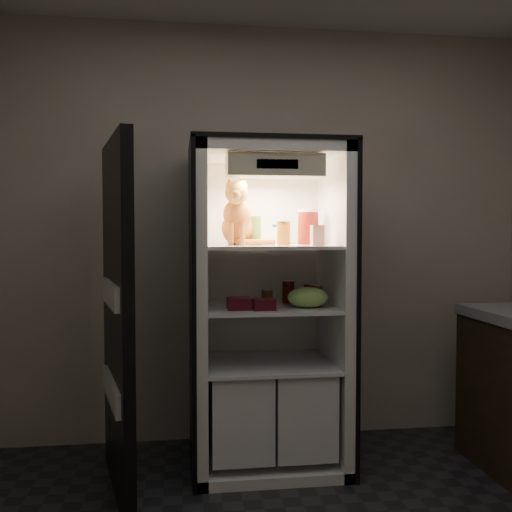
{
  "coord_description": "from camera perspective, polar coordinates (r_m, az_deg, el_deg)",
  "views": [
    {
      "loc": [
        -0.52,
        -1.92,
        1.37
      ],
      "look_at": [
        -0.07,
        1.32,
        1.23
      ],
      "focal_mm": 40.0,
      "sensor_mm": 36.0,
      "label": 1
    }
  ],
  "objects": [
    {
      "name": "room_shell",
      "position": [
        2.0,
        7.29,
        9.62
      ],
      "size": [
        3.6,
        3.6,
        3.6
      ],
      "color": "white",
      "rests_on": "floor"
    },
    {
      "name": "refrigerator",
      "position": [
        3.39,
        1.08,
        -7.31
      ],
      "size": [
        0.9,
        0.72,
        1.88
      ],
      "color": "white",
      "rests_on": "floor"
    },
    {
      "name": "fridge_door",
      "position": [
        3.09,
        -13.71,
        -6.06
      ],
      "size": [
        0.25,
        0.86,
        1.85
      ],
      "rotation": [
        0.0,
        0.0,
        0.22
      ],
      "color": "black",
      "rests_on": "floor"
    },
    {
      "name": "tabby_cat",
      "position": [
        3.3,
        -1.83,
        3.64
      ],
      "size": [
        0.33,
        0.38,
        0.39
      ],
      "rotation": [
        0.0,
        0.0,
        -0.16
      ],
      "color": "#C95119",
      "rests_on": "refrigerator"
    },
    {
      "name": "parmesan_shaker",
      "position": [
        3.31,
        -0.02,
        2.57
      ],
      "size": [
        0.06,
        0.06,
        0.17
      ],
      "color": "green",
      "rests_on": "refrigerator"
    },
    {
      "name": "mayo_tub",
      "position": [
        3.48,
        2.33,
        2.18
      ],
      "size": [
        0.09,
        0.09,
        0.12
      ],
      "color": "white",
      "rests_on": "refrigerator"
    },
    {
      "name": "salsa_jar",
      "position": [
        3.28,
        2.77,
        2.3
      ],
      "size": [
        0.08,
        0.08,
        0.14
      ],
      "color": "maroon",
      "rests_on": "refrigerator"
    },
    {
      "name": "pepper_jar",
      "position": [
        3.4,
        5.23,
        2.91
      ],
      "size": [
        0.12,
        0.12,
        0.21
      ],
      "color": "maroon",
      "rests_on": "refrigerator"
    },
    {
      "name": "cream_carton",
      "position": [
        3.18,
        6.15,
        2.07
      ],
      "size": [
        0.07,
        0.07,
        0.11
      ],
      "primitive_type": "cube",
      "color": "silver",
      "rests_on": "refrigerator"
    },
    {
      "name": "soda_can_a",
      "position": [
        3.43,
        3.24,
        -3.57
      ],
      "size": [
        0.07,
        0.07,
        0.13
      ],
      "color": "black",
      "rests_on": "refrigerator"
    },
    {
      "name": "soda_can_b",
      "position": [
        3.37,
        5.34,
        -3.79
      ],
      "size": [
        0.07,
        0.07,
        0.12
      ],
      "color": "black",
      "rests_on": "refrigerator"
    },
    {
      "name": "soda_can_c",
      "position": [
        3.26,
        6.04,
        -3.97
      ],
      "size": [
        0.07,
        0.07,
        0.13
      ],
      "color": "black",
      "rests_on": "refrigerator"
    },
    {
      "name": "condiment_jar",
      "position": [
        3.37,
        1.12,
        -4.03
      ],
      "size": [
        0.07,
        0.07,
        0.09
      ],
      "color": "#533317",
      "rests_on": "refrigerator"
    },
    {
      "name": "grape_bag",
      "position": [
        3.22,
        5.21,
        -4.13
      ],
      "size": [
        0.23,
        0.17,
        0.12
      ],
      "primitive_type": "ellipsoid",
      "color": "#8BB554",
      "rests_on": "refrigerator"
    },
    {
      "name": "berry_box_left",
      "position": [
        3.14,
        -1.69,
        -4.77
      ],
      "size": [
        0.13,
        0.13,
        0.07
      ],
      "primitive_type": "cube",
      "color": "#4B0C18",
      "rests_on": "refrigerator"
    },
    {
      "name": "berry_box_right",
      "position": [
        3.13,
        0.79,
        -4.85
      ],
      "size": [
        0.12,
        0.12,
        0.06
      ],
      "primitive_type": "cube",
      "color": "#4B0C18",
      "rests_on": "refrigerator"
    }
  ]
}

